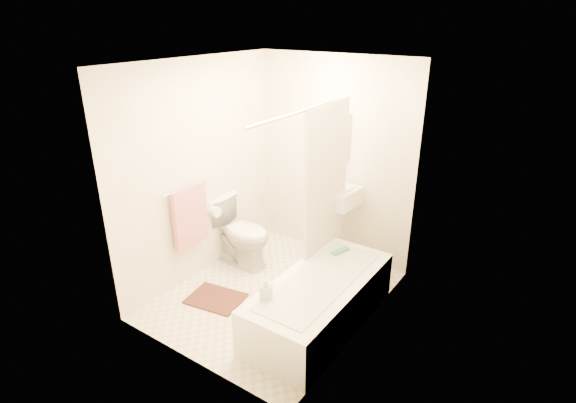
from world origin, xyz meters
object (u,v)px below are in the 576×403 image
Objects in this scene: sink at (333,222)px; soap_bottle at (266,290)px; bath_mat at (216,299)px; toilet at (240,232)px; bathtub at (320,302)px.

soap_bottle is at bearing -79.56° from sink.
sink is 1.59m from bath_mat.
soap_bottle is (1.14, -0.99, 0.18)m from toilet.
toilet reaches higher than bath_mat.
toilet is at bearing 161.71° from bathtub.
sink is (0.91, 0.62, 0.13)m from toilet.
bath_mat is at bearing -164.91° from bathtub.
sink reaches higher than soap_bottle.
soap_bottle is (0.86, -0.24, 0.57)m from bath_mat.
toilet is at bearing 139.12° from soap_bottle.
soap_bottle reaches higher than bathtub.
toilet is 1.52m from soap_bottle.
bath_mat is 1.05m from soap_bottle.
sink is at bearing 65.58° from bath_mat.
toilet is at bearing -143.56° from sink.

